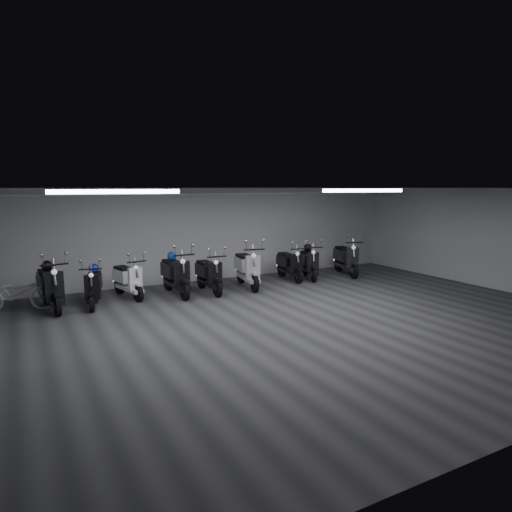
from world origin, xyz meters
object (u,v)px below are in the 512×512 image
scooter_1 (93,281)px  helmet_1 (308,248)px  scooter_2 (128,274)px  helmet_2 (47,266)px  scooter_0 (50,280)px  scooter_5 (209,269)px  scooter_8 (309,258)px  helmet_3 (94,268)px  scooter_7 (290,259)px  scooter_9 (346,254)px  bicycle (16,289)px  helmet_0 (172,256)px  scooter_6 (247,262)px  scooter_3 (176,269)px

scooter_1 → helmet_1: scooter_1 is taller
scooter_2 → helmet_2: (-1.86, -0.09, 0.38)m
scooter_0 → scooter_5: 3.89m
scooter_8 → helmet_3: bearing=-158.2°
helmet_2 → scooter_5: bearing=-4.9°
scooter_7 → scooter_8: scooter_8 is taller
scooter_7 → scooter_9: size_ratio=0.91×
bicycle → helmet_0: bearing=-77.6°
bicycle → helmet_1: size_ratio=6.58×
scooter_0 → helmet_1: bearing=-2.8°
scooter_6 → helmet_2: scooter_6 is taller
scooter_5 → helmet_2: 3.95m
scooter_6 → scooter_8: scooter_6 is taller
scooter_3 → helmet_1: 4.47m
scooter_3 → scooter_9: size_ratio=1.01×
scooter_5 → scooter_6: bearing=4.5°
scooter_2 → scooter_7: size_ratio=0.98×
scooter_8 → helmet_2: bearing=-159.2°
bicycle → helmet_2: 0.82m
scooter_8 → scooter_7: bearing=-166.1°
scooter_7 → scooter_1: bearing=-170.3°
scooter_5 → helmet_1: bearing=9.5°
scooter_1 → scooter_6: size_ratio=0.85×
scooter_0 → scooter_5: size_ratio=1.09×
helmet_0 → helmet_1: helmet_0 is taller
scooter_6 → helmet_2: (-5.12, 0.26, 0.28)m
scooter_0 → helmet_0: size_ratio=7.86×
scooter_8 → helmet_0: scooter_8 is taller
scooter_2 → helmet_3: bearing=-178.2°
scooter_0 → scooter_6: 5.09m
scooter_1 → scooter_6: (4.15, 0.09, 0.11)m
bicycle → helmet_3: bearing=-82.2°
scooter_9 → bicycle: (-9.44, 0.08, -0.17)m
scooter_3 → scooter_6: size_ratio=0.99×
bicycle → scooter_5: bearing=-82.8°
scooter_1 → scooter_7: scooter_7 is taller
scooter_9 → bicycle: size_ratio=1.15×
scooter_2 → scooter_9: (6.91, -0.20, 0.08)m
scooter_8 → helmet_2: (-7.40, 0.01, 0.36)m
scooter_0 → scooter_3: (3.01, 0.06, -0.00)m
scooter_6 → scooter_2: bearing=-176.9°
scooter_8 → helmet_1: 0.37m
scooter_0 → scooter_9: 8.74m
scooter_0 → scooter_5: (3.89, -0.07, -0.06)m
scooter_2 → scooter_5: size_ratio=0.95×
scooter_7 → scooter_3: bearing=-170.2°
scooter_1 → helmet_2: 1.10m
bicycle → helmet_3: bicycle is taller
scooter_3 → scooter_7: (3.70, 0.27, -0.08)m
scooter_0 → scooter_9: bearing=-5.5°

